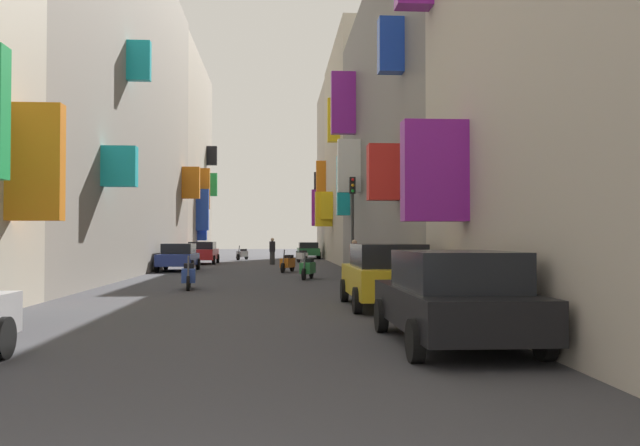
% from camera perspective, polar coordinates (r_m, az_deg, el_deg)
% --- Properties ---
extents(ground_plane, '(140.00, 140.00, 0.00)m').
position_cam_1_polar(ground_plane, '(32.70, -5.80, -4.29)').
color(ground_plane, '#38383D').
extents(building_left_mid_a, '(7.21, 28.06, 16.63)m').
position_cam_1_polar(building_left_mid_a, '(33.88, -19.67, 10.02)').
color(building_left_mid_a, gray).
rests_on(building_left_mid_a, ground).
extents(building_left_mid_b, '(7.21, 16.66, 16.28)m').
position_cam_1_polar(building_left_mid_b, '(55.44, -13.30, 5.38)').
color(building_left_mid_b, '#9E9384').
rests_on(building_left_mid_b, ground).
extents(building_right_mid_a, '(7.20, 21.22, 12.52)m').
position_cam_1_polar(building_right_mid_a, '(28.55, 10.23, 7.89)').
color(building_right_mid_a, slate).
rests_on(building_right_mid_a, ground).
extents(building_right_mid_b, '(7.19, 14.76, 14.88)m').
position_cam_1_polar(building_right_mid_b, '(46.20, 4.79, 5.82)').
color(building_right_mid_b, '#BCB29E').
rests_on(building_right_mid_b, ground).
extents(building_right_mid_c, '(6.90, 9.93, 14.61)m').
position_cam_1_polar(building_right_mid_c, '(58.34, 2.98, 4.19)').
color(building_right_mid_c, '#B2A899').
rests_on(building_right_mid_c, ground).
extents(parked_car_blue, '(1.90, 4.06, 1.42)m').
position_cam_1_polar(parked_car_blue, '(34.98, -12.16, -2.85)').
color(parked_car_blue, navy).
rests_on(parked_car_blue, ground).
extents(parked_car_red, '(1.98, 4.47, 1.45)m').
position_cam_1_polar(parked_car_red, '(44.33, -10.16, -2.50)').
color(parked_car_red, '#B21E1E').
rests_on(parked_car_red, ground).
extents(parked_car_black, '(1.99, 4.45, 1.50)m').
position_cam_1_polar(parked_car_black, '(10.69, 11.46, -6.23)').
color(parked_car_black, black).
rests_on(parked_car_black, ground).
extents(parked_car_green, '(1.91, 4.32, 1.35)m').
position_cam_1_polar(parked_car_green, '(54.37, -1.03, -2.35)').
color(parked_car_green, '#236638').
rests_on(parked_car_green, ground).
extents(parked_car_yellow, '(1.94, 4.30, 1.56)m').
position_cam_1_polar(parked_car_yellow, '(16.31, 5.74, -4.45)').
color(parked_car_yellow, gold).
rests_on(parked_car_yellow, ground).
extents(scooter_blue, '(0.56, 1.93, 1.13)m').
position_cam_1_polar(scooter_blue, '(22.34, -11.31, -4.47)').
color(scooter_blue, '#2D4CAD').
rests_on(scooter_blue, ground).
extents(scooter_green, '(0.73, 1.94, 1.13)m').
position_cam_1_polar(scooter_green, '(27.26, -1.07, -3.92)').
color(scooter_green, '#287F3D').
rests_on(scooter_green, ground).
extents(scooter_orange, '(0.80, 1.90, 1.13)m').
position_cam_1_polar(scooter_orange, '(32.93, -2.82, -3.47)').
color(scooter_orange, orange).
rests_on(scooter_orange, ground).
extents(scooter_silver, '(0.87, 1.86, 1.13)m').
position_cam_1_polar(scooter_silver, '(51.60, -6.74, -2.68)').
color(scooter_silver, '#ADADB2').
rests_on(scooter_silver, ground).
extents(scooter_white, '(0.78, 1.73, 1.13)m').
position_cam_1_polar(scooter_white, '(45.53, -1.55, -2.87)').
color(scooter_white, silver).
rests_on(scooter_white, ground).
extents(pedestrian_crossing, '(0.51, 0.51, 1.71)m').
position_cam_1_polar(pedestrian_crossing, '(42.38, -4.15, -2.46)').
color(pedestrian_crossing, '#2E2E2E').
rests_on(pedestrian_crossing, ground).
extents(pedestrian_near_left, '(0.54, 0.54, 1.64)m').
position_cam_1_polar(pedestrian_near_left, '(27.30, 3.00, -3.18)').
color(pedestrian_near_left, black).
rests_on(pedestrian_near_left, ground).
extents(traffic_light_near_corner, '(0.26, 0.34, 4.45)m').
position_cam_1_polar(traffic_light_near_corner, '(29.62, 2.83, 1.23)').
color(traffic_light_near_corner, '#2D2D2D').
rests_on(traffic_light_near_corner, ground).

